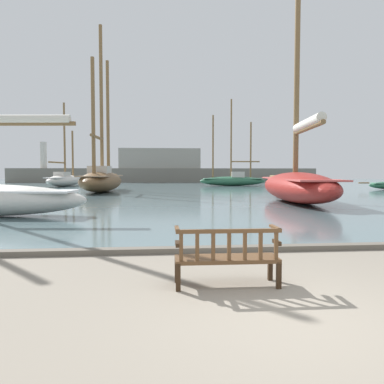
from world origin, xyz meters
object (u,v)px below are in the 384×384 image
(park_bench, at_px, (227,256))
(sailboat_distant_harbor, at_px, (64,179))
(sailboat_centre_channel, at_px, (233,179))
(sailboat_far_starboard, at_px, (297,183))
(sailboat_far_port, at_px, (102,177))

(park_bench, distance_m, sailboat_distant_harbor, 41.13)
(park_bench, height_order, sailboat_centre_channel, sailboat_centre_channel)
(sailboat_far_starboard, bearing_deg, sailboat_centre_channel, 86.81)
(park_bench, distance_m, sailboat_far_starboard, 16.29)
(sailboat_far_starboard, distance_m, sailboat_centre_channel, 24.17)
(park_bench, xyz_separation_m, sailboat_far_starboard, (6.81, 14.78, 0.67))
(park_bench, height_order, sailboat_distant_harbor, sailboat_distant_harbor)
(sailboat_distant_harbor, distance_m, sailboat_centre_channel, 19.96)
(sailboat_far_port, height_order, sailboat_centre_channel, sailboat_far_port)
(sailboat_far_starboard, xyz_separation_m, sailboat_centre_channel, (1.35, 24.13, -0.23))
(park_bench, bearing_deg, sailboat_far_starboard, 65.24)
(sailboat_distant_harbor, height_order, sailboat_centre_channel, sailboat_centre_channel)
(sailboat_far_starboard, bearing_deg, park_bench, -114.76)
(park_bench, bearing_deg, sailboat_centre_channel, 78.15)
(sailboat_distant_harbor, relative_size, sailboat_far_port, 0.70)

